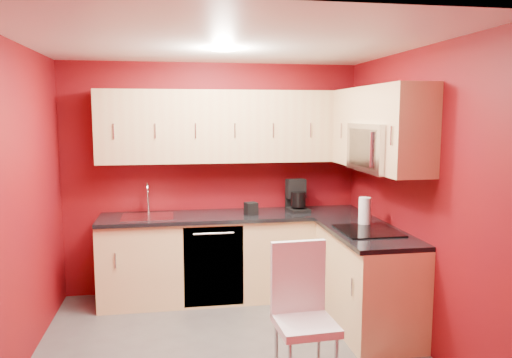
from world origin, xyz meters
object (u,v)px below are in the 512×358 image
object	(u,v)px
sink	(148,213)
paper_towel	(365,211)
napkin_holder	(251,209)
microwave	(383,148)
coffee_maker	(298,196)
dining_chair	(306,317)

from	to	relation	value
sink	paper_towel	xyz separation A→B (m)	(2.04, -0.75, 0.10)
sink	napkin_holder	distance (m)	1.07
microwave	paper_towel	bearing A→B (deg)	101.34
napkin_holder	microwave	bearing A→B (deg)	-41.92
napkin_holder	paper_towel	world-z (taller)	paper_towel
coffee_maker	paper_towel	xyz separation A→B (m)	(0.45, -0.77, -0.04)
coffee_maker	napkin_holder	world-z (taller)	coffee_maker
dining_chair	coffee_maker	bearing A→B (deg)	74.29
microwave	coffee_maker	xyz separation A→B (m)	(-0.50, 1.02, -0.58)
sink	dining_chair	bearing A→B (deg)	-57.44
microwave	coffee_maker	bearing A→B (deg)	116.32
paper_towel	napkin_holder	bearing A→B (deg)	145.45
paper_towel	coffee_maker	bearing A→B (deg)	120.57
dining_chair	microwave	bearing A→B (deg)	39.45
dining_chair	napkin_holder	bearing A→B (deg)	90.54
microwave	paper_towel	xyz separation A→B (m)	(-0.05, 0.25, -0.62)
microwave	sink	size ratio (longest dim) A/B	1.46
sink	napkin_holder	size ratio (longest dim) A/B	4.08
microwave	napkin_holder	size ratio (longest dim) A/B	5.96
microwave	paper_towel	size ratio (longest dim) A/B	2.88
sink	dining_chair	distance (m)	2.23
paper_towel	dining_chair	world-z (taller)	paper_towel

